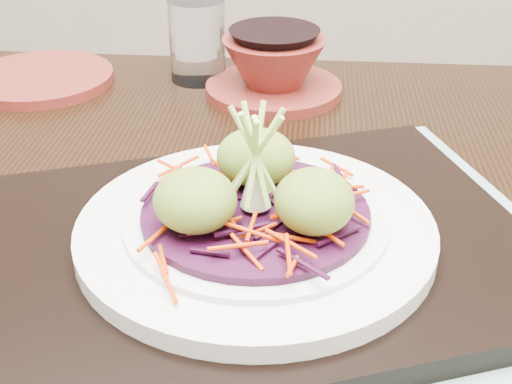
{
  "coord_description": "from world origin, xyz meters",
  "views": [
    {
      "loc": [
        0.02,
        -0.51,
        1.02
      ],
      "look_at": [
        0.02,
        -0.05,
        0.76
      ],
      "focal_mm": 50.0,
      "sensor_mm": 36.0,
      "label": 1
    }
  ],
  "objects_px": {
    "serving_tray": "(256,249)",
    "terracotta_bowl_set": "(274,69)",
    "white_plate": "(256,229)",
    "terracotta_side_plate": "(40,78)",
    "water_glass": "(197,41)",
    "dining_table": "(304,295)"
  },
  "relations": [
    {
      "from": "terracotta_side_plate",
      "to": "water_glass",
      "type": "distance_m",
      "value": 0.2
    },
    {
      "from": "terracotta_side_plate",
      "to": "serving_tray",
      "type": "bearing_deg",
      "value": -54.11
    },
    {
      "from": "serving_tray",
      "to": "water_glass",
      "type": "height_order",
      "value": "water_glass"
    },
    {
      "from": "water_glass",
      "to": "terracotta_bowl_set",
      "type": "distance_m",
      "value": 0.1
    },
    {
      "from": "white_plate",
      "to": "water_glass",
      "type": "xyz_separation_m",
      "value": [
        -0.08,
        0.39,
        0.02
      ]
    },
    {
      "from": "serving_tray",
      "to": "dining_table",
      "type": "bearing_deg",
      "value": 44.9
    },
    {
      "from": "terracotta_bowl_set",
      "to": "water_glass",
      "type": "bearing_deg",
      "value": 152.69
    },
    {
      "from": "white_plate",
      "to": "terracotta_side_plate",
      "type": "distance_m",
      "value": 0.45
    },
    {
      "from": "dining_table",
      "to": "terracotta_side_plate",
      "type": "height_order",
      "value": "terracotta_side_plate"
    },
    {
      "from": "serving_tray",
      "to": "terracotta_side_plate",
      "type": "bearing_deg",
      "value": 109.57
    },
    {
      "from": "serving_tray",
      "to": "terracotta_bowl_set",
      "type": "relative_size",
      "value": 2.24
    },
    {
      "from": "serving_tray",
      "to": "terracotta_bowl_set",
      "type": "height_order",
      "value": "terracotta_bowl_set"
    },
    {
      "from": "dining_table",
      "to": "white_plate",
      "type": "relative_size",
      "value": 4.47
    },
    {
      "from": "water_glass",
      "to": "terracotta_bowl_set",
      "type": "height_order",
      "value": "water_glass"
    },
    {
      "from": "dining_table",
      "to": "serving_tray",
      "type": "height_order",
      "value": "serving_tray"
    },
    {
      "from": "terracotta_side_plate",
      "to": "dining_table",
      "type": "bearing_deg",
      "value": -42.92
    },
    {
      "from": "terracotta_bowl_set",
      "to": "white_plate",
      "type": "bearing_deg",
      "value": -92.66
    },
    {
      "from": "water_glass",
      "to": "terracotta_bowl_set",
      "type": "relative_size",
      "value": 0.53
    },
    {
      "from": "water_glass",
      "to": "serving_tray",
      "type": "bearing_deg",
      "value": -78.89
    },
    {
      "from": "terracotta_side_plate",
      "to": "water_glass",
      "type": "height_order",
      "value": "water_glass"
    },
    {
      "from": "serving_tray",
      "to": "white_plate",
      "type": "distance_m",
      "value": 0.02
    },
    {
      "from": "dining_table",
      "to": "white_plate",
      "type": "bearing_deg",
      "value": -114.75
    }
  ]
}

